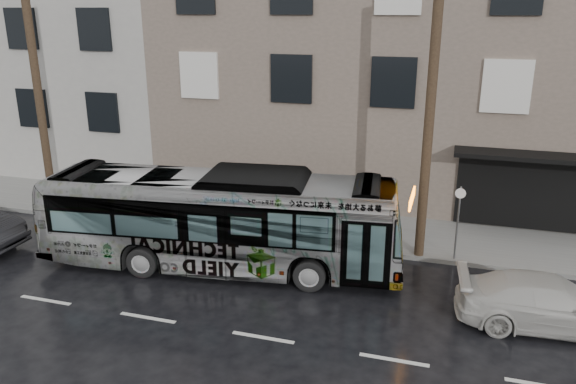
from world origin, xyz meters
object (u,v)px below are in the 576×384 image
object	(u,v)px
utility_pole_front	(430,116)
utility_pole_rear	(39,96)
sign_post	(457,223)
white_sedan	(549,303)
bus	(221,220)

from	to	relation	value
utility_pole_front	utility_pole_rear	xyz separation A→B (m)	(-14.00, 0.00, 0.00)
utility_pole_rear	sign_post	size ratio (longest dim) A/B	3.75
utility_pole_front	utility_pole_rear	size ratio (longest dim) A/B	1.00
utility_pole_front	white_sedan	xyz separation A→B (m)	(3.43, -3.20, -3.99)
utility_pole_front	utility_pole_rear	distance (m)	14.00
utility_pole_rear	bus	bearing A→B (deg)	-16.05
utility_pole_front	bus	size ratio (longest dim) A/B	0.81
utility_pole_front	sign_post	bearing A→B (deg)	0.00
utility_pole_front	utility_pole_rear	bearing A→B (deg)	180.00
utility_pole_rear	utility_pole_front	bearing A→B (deg)	0.00
bus	white_sedan	bearing A→B (deg)	-102.09
sign_post	utility_pole_rear	bearing A→B (deg)	180.00
utility_pole_rear	bus	distance (m)	9.01
sign_post	white_sedan	distance (m)	4.02
utility_pole_rear	sign_post	bearing A→B (deg)	0.00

